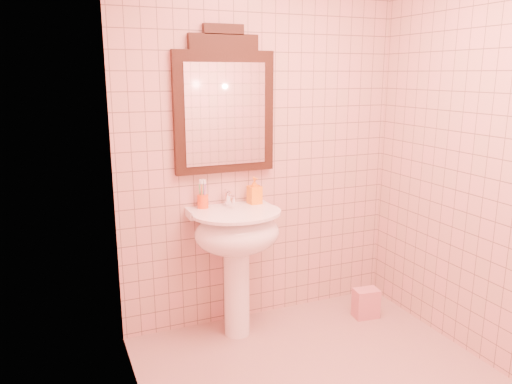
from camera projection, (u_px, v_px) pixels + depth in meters
name	position (u px, v px, depth m)	size (l,w,h in m)	color
back_wall	(262.00, 144.00, 3.41)	(2.00, 0.02, 2.50)	tan
pedestal_sink	(237.00, 241.00, 3.24)	(0.58, 0.58, 0.86)	white
faucet	(229.00, 198.00, 3.30)	(0.04, 0.16, 0.11)	white
mirror	(225.00, 106.00, 3.22)	(0.67, 0.06, 0.94)	black
toothbrush_cup	(203.00, 201.00, 3.26)	(0.07, 0.07, 0.17)	#FF4B15
soap_dispenser	(255.00, 191.00, 3.36)	(0.08, 0.08, 0.18)	orange
towel	(366.00, 303.00, 3.60)	(0.17, 0.12, 0.21)	#D37C89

